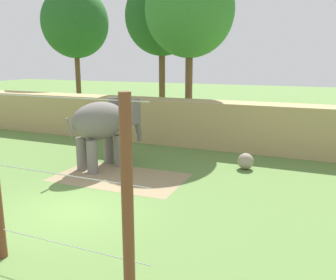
{
  "coord_description": "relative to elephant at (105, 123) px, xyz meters",
  "views": [
    {
      "loc": [
        6.96,
        -8.53,
        4.71
      ],
      "look_at": [
        1.17,
        4.99,
        1.4
      ],
      "focal_mm": 38.34,
      "sensor_mm": 36.0,
      "label": 1
    }
  ],
  "objects": [
    {
      "name": "dirt_patch",
      "position": [
        1.33,
        -1.14,
        -1.98
      ],
      "size": [
        5.37,
        3.17,
        0.01
      ],
      "primitive_type": "cube",
      "rotation": [
        0.0,
        0.0,
        0.02
      ],
      "color": "#937F5B",
      "rests_on": "ground"
    },
    {
      "name": "tree_behind_wall",
      "position": [
        -1.88,
        10.31,
        5.56
      ],
      "size": [
        5.03,
        5.03,
        10.22
      ],
      "color": "brown",
      "rests_on": "ground"
    },
    {
      "name": "enrichment_ball",
      "position": [
        5.83,
        2.05,
        -1.63
      ],
      "size": [
        0.71,
        0.71,
        0.71
      ],
      "primitive_type": "sphere",
      "color": "gray",
      "rests_on": "ground"
    },
    {
      "name": "tree_left_of_centre",
      "position": [
        -11.42,
        13.33,
        5.8
      ],
      "size": [
        5.72,
        5.72,
        10.82
      ],
      "color": "brown",
      "rests_on": "ground"
    },
    {
      "name": "embankment_wall",
      "position": [
        1.69,
        5.53,
        -0.74
      ],
      "size": [
        36.0,
        1.8,
        2.5
      ],
      "primitive_type": "cube",
      "color": "tan",
      "rests_on": "ground"
    },
    {
      "name": "elephant",
      "position": [
        0.0,
        0.0,
        0.0
      ],
      "size": [
        2.39,
        3.86,
        3.0
      ],
      "color": "slate",
      "rests_on": "ground"
    },
    {
      "name": "tree_far_left",
      "position": [
        1.1,
        7.67,
        5.53
      ],
      "size": [
        5.26,
        5.26,
        10.31
      ],
      "color": "brown",
      "rests_on": "ground"
    },
    {
      "name": "ground_plane",
      "position": [
        1.69,
        -4.66,
        -1.99
      ],
      "size": [
        120.0,
        120.0,
        0.0
      ],
      "primitive_type": "plane",
      "color": "#5B7F3D"
    }
  ]
}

